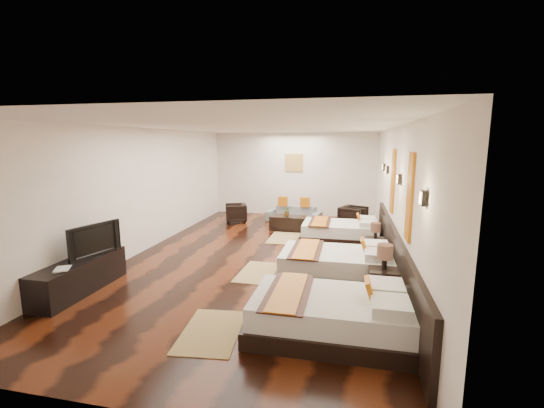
% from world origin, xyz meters
% --- Properties ---
extents(floor, '(5.50, 9.50, 0.01)m').
position_xyz_m(floor, '(0.00, 0.00, 0.00)').
color(floor, black).
rests_on(floor, ground).
extents(ceiling, '(5.50, 9.50, 0.01)m').
position_xyz_m(ceiling, '(0.00, 0.00, 2.80)').
color(ceiling, white).
rests_on(ceiling, floor).
extents(back_wall, '(5.50, 0.01, 2.80)m').
position_xyz_m(back_wall, '(0.00, 4.75, 1.40)').
color(back_wall, silver).
rests_on(back_wall, floor).
extents(left_wall, '(0.01, 9.50, 2.80)m').
position_xyz_m(left_wall, '(-2.75, 0.00, 1.40)').
color(left_wall, silver).
rests_on(left_wall, floor).
extents(right_wall, '(0.01, 9.50, 2.80)m').
position_xyz_m(right_wall, '(2.75, 0.00, 1.40)').
color(right_wall, silver).
rests_on(right_wall, floor).
extents(headboard_panel, '(0.08, 6.60, 0.90)m').
position_xyz_m(headboard_panel, '(2.71, -0.80, 0.45)').
color(headboard_panel, black).
rests_on(headboard_panel, floor).
extents(bed_near, '(2.09, 1.31, 0.80)m').
position_xyz_m(bed_near, '(1.70, -2.95, 0.27)').
color(bed_near, black).
rests_on(bed_near, floor).
extents(bed_mid, '(2.07, 1.30, 0.79)m').
position_xyz_m(bed_mid, '(1.70, -0.95, 0.27)').
color(bed_mid, black).
rests_on(bed_mid, floor).
extents(bed_far, '(1.94, 1.22, 0.74)m').
position_xyz_m(bed_far, '(1.69, 1.63, 0.25)').
color(bed_far, black).
rests_on(bed_far, floor).
extents(nightstand_a, '(0.46, 0.46, 0.91)m').
position_xyz_m(nightstand_a, '(2.45, -1.71, 0.32)').
color(nightstand_a, black).
rests_on(nightstand_a, floor).
extents(nightstand_b, '(0.40, 0.40, 0.78)m').
position_xyz_m(nightstand_b, '(2.44, 0.43, 0.27)').
color(nightstand_b, black).
rests_on(nightstand_b, floor).
extents(jute_mat_near, '(0.87, 1.27, 0.01)m').
position_xyz_m(jute_mat_near, '(0.14, -3.23, 0.01)').
color(jute_mat_near, '#9F8450').
rests_on(jute_mat_near, floor).
extents(jute_mat_mid, '(0.78, 1.22, 0.01)m').
position_xyz_m(jute_mat_mid, '(0.23, -0.97, 0.01)').
color(jute_mat_mid, '#9F8450').
rests_on(jute_mat_mid, floor).
extents(jute_mat_far, '(0.75, 1.20, 0.01)m').
position_xyz_m(jute_mat_far, '(0.23, 1.63, 0.01)').
color(jute_mat_far, '#9F8450').
rests_on(jute_mat_far, floor).
extents(tv_console, '(0.50, 1.80, 0.55)m').
position_xyz_m(tv_console, '(-2.50, -2.46, 0.28)').
color(tv_console, black).
rests_on(tv_console, floor).
extents(tv, '(0.38, 0.99, 0.57)m').
position_xyz_m(tv, '(-2.45, -2.18, 0.84)').
color(tv, black).
rests_on(tv, tv_console).
extents(book, '(0.33, 0.35, 0.03)m').
position_xyz_m(book, '(-2.50, -2.97, 0.56)').
color(book, black).
rests_on(book, tv_console).
extents(figurine, '(0.38, 0.38, 0.31)m').
position_xyz_m(figurine, '(-2.50, -1.66, 0.70)').
color(figurine, brown).
rests_on(figurine, tv_console).
extents(sofa, '(1.78, 0.91, 0.49)m').
position_xyz_m(sofa, '(0.18, 3.61, 0.25)').
color(sofa, slate).
rests_on(sofa, floor).
extents(armchair_left, '(0.83, 0.82, 0.59)m').
position_xyz_m(armchair_left, '(-1.58, 3.17, 0.29)').
color(armchair_left, black).
rests_on(armchair_left, floor).
extents(armchair_right, '(0.92, 0.91, 0.64)m').
position_xyz_m(armchair_right, '(2.00, 3.20, 0.32)').
color(armchair_right, black).
rests_on(armchair_right, floor).
extents(coffee_table, '(1.01, 0.52, 0.40)m').
position_xyz_m(coffee_table, '(0.18, 2.56, 0.20)').
color(coffee_table, black).
rests_on(coffee_table, floor).
extents(table_plant, '(0.25, 0.22, 0.26)m').
position_xyz_m(table_plant, '(0.14, 2.61, 0.53)').
color(table_plant, '#24591D').
rests_on(table_plant, coffee_table).
extents(orange_panel_a, '(0.04, 0.40, 1.30)m').
position_xyz_m(orange_panel_a, '(2.73, -1.90, 1.70)').
color(orange_panel_a, '#D86014').
rests_on(orange_panel_a, right_wall).
extents(orange_panel_b, '(0.04, 0.40, 1.30)m').
position_xyz_m(orange_panel_b, '(2.73, 0.30, 1.70)').
color(orange_panel_b, '#D86014').
rests_on(orange_panel_b, right_wall).
extents(sconce_near, '(0.07, 0.12, 0.18)m').
position_xyz_m(sconce_near, '(2.70, -3.00, 1.85)').
color(sconce_near, black).
rests_on(sconce_near, right_wall).
extents(sconce_mid, '(0.07, 0.12, 0.18)m').
position_xyz_m(sconce_mid, '(2.70, -0.80, 1.85)').
color(sconce_mid, black).
rests_on(sconce_mid, right_wall).
extents(sconce_far, '(0.07, 0.12, 0.18)m').
position_xyz_m(sconce_far, '(2.70, 1.40, 1.85)').
color(sconce_far, black).
rests_on(sconce_far, right_wall).
extents(sconce_lounge, '(0.07, 0.12, 0.18)m').
position_xyz_m(sconce_lounge, '(2.70, 2.30, 1.85)').
color(sconce_lounge, black).
rests_on(sconce_lounge, right_wall).
extents(gold_artwork, '(0.60, 0.04, 0.60)m').
position_xyz_m(gold_artwork, '(0.00, 4.73, 1.80)').
color(gold_artwork, '#AD873F').
rests_on(gold_artwork, back_wall).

